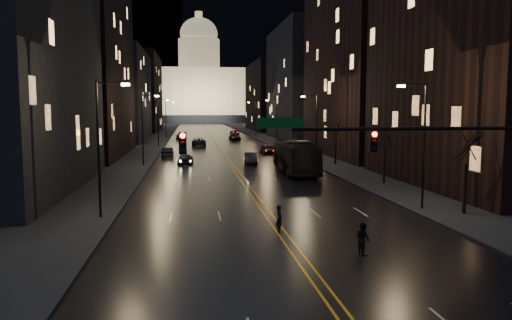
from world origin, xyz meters
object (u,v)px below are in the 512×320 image
object	(u,v)px
bus	(295,157)
oncoming_car_b	(168,152)
traffic_signal	(421,151)
pedestrian_b	(363,239)
oncoming_car_a	(185,159)
receding_car_a	(251,159)
pedestrian_a	(279,219)

from	to	relation	value
bus	oncoming_car_b	size ratio (longest dim) A/B	2.85
traffic_signal	bus	world-z (taller)	traffic_signal
pedestrian_b	oncoming_car_a	bearing A→B (deg)	-2.83
traffic_signal	oncoming_car_a	bearing A→B (deg)	105.87
oncoming_car_b	receding_car_a	bearing A→B (deg)	136.18
traffic_signal	pedestrian_b	size ratio (longest dim) A/B	10.74
traffic_signal	oncoming_car_a	distance (m)	43.15
oncoming_car_b	pedestrian_b	size ratio (longest dim) A/B	2.86
bus	pedestrian_b	distance (m)	31.63
oncoming_car_a	pedestrian_b	bearing A→B (deg)	108.28
oncoming_car_a	oncoming_car_b	distance (m)	10.23
pedestrian_b	receding_car_a	bearing A→B (deg)	-14.23
oncoming_car_a	pedestrian_b	world-z (taller)	pedestrian_b
oncoming_car_a	oncoming_car_b	world-z (taller)	oncoming_car_b
bus	oncoming_car_a	world-z (taller)	bus
receding_car_a	oncoming_car_a	bearing A→B (deg)	-179.68
bus	oncoming_car_a	xyz separation A→B (m)	(-12.31, 9.64, -1.08)
receding_car_a	pedestrian_b	bearing A→B (deg)	-82.97
oncoming_car_b	pedestrian_a	size ratio (longest dim) A/B	2.82
traffic_signal	pedestrian_a	distance (m)	8.93
pedestrian_a	oncoming_car_a	bearing A→B (deg)	5.45
traffic_signal	oncoming_car_b	xyz separation A→B (m)	(-14.41, 51.17, -4.34)
receding_car_a	pedestrian_b	size ratio (longest dim) A/B	2.92
bus	pedestrian_a	xyz separation A→B (m)	(-6.60, -26.64, -1.01)
traffic_signal	oncoming_car_a	world-z (taller)	traffic_signal
pedestrian_a	pedestrian_b	xyz separation A→B (m)	(3.30, -4.80, -0.01)
traffic_signal	oncoming_car_b	bearing A→B (deg)	105.72
pedestrian_b	pedestrian_a	bearing A→B (deg)	19.30
oncoming_car_b	traffic_signal	bearing A→B (deg)	106.16
pedestrian_a	pedestrian_b	distance (m)	5.82
bus	pedestrian_b	size ratio (longest dim) A/B	8.16
pedestrian_a	pedestrian_b	bearing A→B (deg)	-148.99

